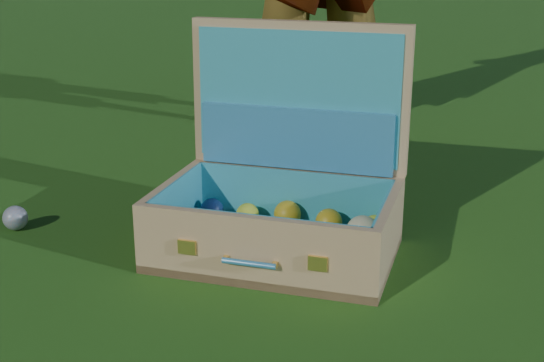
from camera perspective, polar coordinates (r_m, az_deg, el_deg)
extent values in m
plane|color=#215114|center=(1.88, -2.47, -3.77)|extent=(60.00, 60.00, 0.00)
sphere|color=teal|center=(1.98, -18.77, -2.65)|extent=(0.06, 0.06, 0.06)
cube|color=tan|center=(1.73, 0.28, -5.39)|extent=(0.62, 0.53, 0.02)
cube|color=tan|center=(1.56, -1.46, -5.41)|extent=(0.49, 0.23, 0.16)
cube|color=tan|center=(1.85, 1.75, -1.44)|extent=(0.49, 0.23, 0.16)
cube|color=tan|center=(1.79, -7.53, -2.36)|extent=(0.14, 0.29, 0.16)
cube|color=tan|center=(1.66, 8.74, -4.16)|extent=(0.14, 0.29, 0.16)
cube|color=teal|center=(1.73, 0.28, -5.02)|extent=(0.57, 0.48, 0.01)
cube|color=teal|center=(1.57, -1.33, -4.92)|extent=(0.45, 0.20, 0.14)
cube|color=teal|center=(1.84, 1.65, -1.29)|extent=(0.45, 0.20, 0.14)
cube|color=teal|center=(1.78, -7.18, -2.11)|extent=(0.13, 0.29, 0.14)
cube|color=teal|center=(1.65, 8.33, -3.81)|extent=(0.13, 0.29, 0.14)
cube|color=tan|center=(1.81, 2.05, 6.43)|extent=(0.50, 0.24, 0.35)
cube|color=teal|center=(1.79, 1.90, 6.32)|extent=(0.45, 0.20, 0.31)
cube|color=teal|center=(1.81, 1.80, 3.22)|extent=(0.44, 0.21, 0.15)
cube|color=#F2C659|center=(1.59, -6.42, -4.97)|extent=(0.04, 0.02, 0.03)
cube|color=#F2C659|center=(1.51, 3.46, -6.22)|extent=(0.04, 0.02, 0.03)
cylinder|color=teal|center=(1.54, -1.76, -6.23)|extent=(0.11, 0.06, 0.01)
cube|color=#F2C659|center=(1.56, -3.51, -5.88)|extent=(0.02, 0.02, 0.01)
cube|color=#F2C659|center=(1.53, 0.20, -6.36)|extent=(0.02, 0.02, 0.01)
sphere|color=#0F234F|center=(1.67, -7.41, -4.75)|extent=(0.06, 0.06, 0.06)
sphere|color=gold|center=(1.65, -3.77, -5.05)|extent=(0.06, 0.06, 0.06)
sphere|color=white|center=(1.62, -1.15, -5.11)|extent=(0.07, 0.07, 0.07)
sphere|color=white|center=(1.59, 2.69, -5.54)|extent=(0.08, 0.08, 0.08)
sphere|color=gold|center=(1.57, 6.33, -6.42)|extent=(0.05, 0.05, 0.05)
sphere|color=red|center=(1.74, -6.34, -4.19)|extent=(0.04, 0.04, 0.04)
sphere|color=#F25014|center=(1.71, -3.58, -4.25)|extent=(0.05, 0.05, 0.05)
sphere|color=gold|center=(1.68, 0.09, -4.69)|extent=(0.05, 0.05, 0.05)
sphere|color=#F25014|center=(1.65, 3.40, -5.25)|extent=(0.04, 0.04, 0.04)
sphere|color=#F25014|center=(1.64, 6.92, -5.22)|extent=(0.06, 0.06, 0.06)
sphere|color=red|center=(1.81, -5.74, -3.16)|extent=(0.05, 0.05, 0.05)
sphere|color=beige|center=(1.76, -2.33, -3.36)|extent=(0.06, 0.06, 0.06)
sphere|color=white|center=(1.75, 0.57, -3.65)|extent=(0.05, 0.05, 0.05)
sphere|color=gold|center=(1.72, 3.76, -4.04)|extent=(0.06, 0.06, 0.06)
sphere|color=beige|center=(1.71, 6.84, -3.87)|extent=(0.08, 0.08, 0.08)
sphere|color=#0F234F|center=(1.87, -4.54, -2.16)|extent=(0.06, 0.06, 0.06)
sphere|color=gold|center=(1.84, -1.86, -2.53)|extent=(0.06, 0.06, 0.06)
sphere|color=#BB9618|center=(1.82, 1.17, -2.50)|extent=(0.07, 0.07, 0.07)
sphere|color=#BB9618|center=(1.78, 4.30, -3.09)|extent=(0.06, 0.06, 0.06)
sphere|color=gold|center=(1.77, 7.74, -3.48)|extent=(0.06, 0.06, 0.06)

